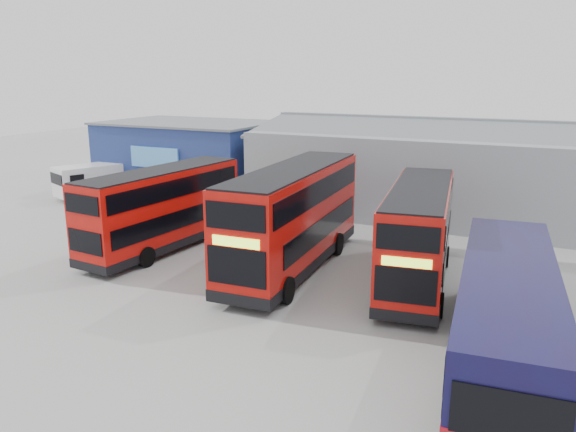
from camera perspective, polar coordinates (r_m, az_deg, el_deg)
The scene contains 8 objects.
ground_plane at distance 21.38m, azimuth -7.08°, elevation -9.44°, with size 120.00×120.00×0.00m, color gray.
office_block at distance 42.78m, azimuth -9.91°, elevation 6.03°, with size 12.30×8.32×5.12m.
maintenance_shed at distance 36.92m, azimuth 21.24°, elevation 4.02°, with size 30.50×12.00×5.89m.
double_decker_left at distance 28.33m, azimuth -12.60°, elevation 0.59°, with size 3.04×9.75×4.06m.
double_decker_centre at distance 24.78m, azimuth 0.49°, elevation -0.37°, with size 3.34×11.05×4.61m.
double_decker_right at distance 23.80m, azimuth 13.07°, elevation -1.97°, with size 3.76×9.96×4.12m.
single_decker_blue at distance 17.95m, azimuth 21.25°, elevation -9.71°, with size 3.79×11.76×3.13m.
panel_van at distance 42.01m, azimuth -19.03°, elevation 3.56°, with size 3.93×5.76×2.35m.
Camera 1 is at (10.83, -16.33, 8.56)m, focal length 35.00 mm.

